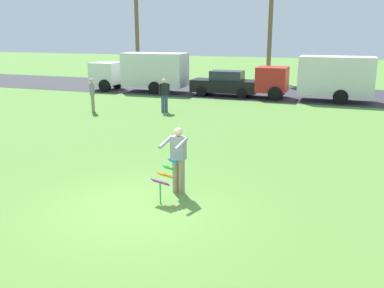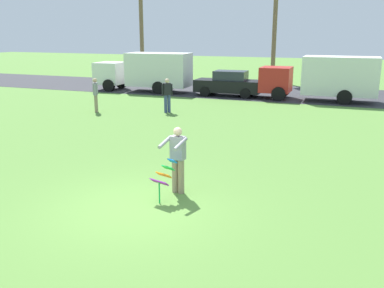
{
  "view_description": "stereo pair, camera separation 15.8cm",
  "coord_description": "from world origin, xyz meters",
  "px_view_note": "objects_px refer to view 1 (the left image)",
  "views": [
    {
      "loc": [
        4.44,
        -8.26,
        4.04
      ],
      "look_at": [
        0.58,
        2.31,
        1.05
      ],
      "focal_mm": 39.82,
      "sensor_mm": 36.0,
      "label": 1
    },
    {
      "loc": [
        4.58,
        -8.2,
        4.04
      ],
      "look_at": [
        0.58,
        2.31,
        1.05
      ],
      "focal_mm": 39.82,
      "sensor_mm": 36.0,
      "label": 2
    }
  ],
  "objects_px": {
    "person_kite_flyer": "(178,158)",
    "person_walker_near": "(164,94)",
    "parked_truck_white_box": "(144,71)",
    "person_walker_far": "(92,94)",
    "parked_truck_red_cab": "(321,77)",
    "parked_car_black": "(225,84)",
    "kite_held": "(165,176)"
  },
  "relations": [
    {
      "from": "parked_truck_white_box",
      "to": "parked_car_black",
      "type": "distance_m",
      "value": 5.79
    },
    {
      "from": "kite_held",
      "to": "parked_truck_white_box",
      "type": "bearing_deg",
      "value": 117.7
    },
    {
      "from": "parked_truck_white_box",
      "to": "parked_car_black",
      "type": "relative_size",
      "value": 1.6
    },
    {
      "from": "parked_truck_white_box",
      "to": "parked_car_black",
      "type": "bearing_deg",
      "value": 0.02
    },
    {
      "from": "kite_held",
      "to": "parked_truck_white_box",
      "type": "relative_size",
      "value": 0.15
    },
    {
      "from": "person_kite_flyer",
      "to": "parked_truck_red_cab",
      "type": "distance_m",
      "value": 16.99
    },
    {
      "from": "kite_held",
      "to": "parked_car_black",
      "type": "relative_size",
      "value": 0.24
    },
    {
      "from": "kite_held",
      "to": "parked_truck_white_box",
      "type": "xyz_separation_m",
      "value": [
        -9.16,
        17.45,
        0.75
      ]
    },
    {
      "from": "kite_held",
      "to": "parked_car_black",
      "type": "bearing_deg",
      "value": 101.04
    },
    {
      "from": "parked_truck_red_cab",
      "to": "person_walker_near",
      "type": "distance_m",
      "value": 9.82
    },
    {
      "from": "person_walker_far",
      "to": "person_kite_flyer",
      "type": "bearing_deg",
      "value": -47.21
    },
    {
      "from": "parked_truck_white_box",
      "to": "parked_truck_red_cab",
      "type": "height_order",
      "value": "same"
    },
    {
      "from": "kite_held",
      "to": "person_walker_near",
      "type": "xyz_separation_m",
      "value": [
        -4.72,
        10.78,
        0.27
      ]
    },
    {
      "from": "person_kite_flyer",
      "to": "person_walker_near",
      "type": "distance_m",
      "value": 11.23
    },
    {
      "from": "parked_truck_red_cab",
      "to": "kite_held",
      "type": "bearing_deg",
      "value": -98.04
    },
    {
      "from": "kite_held",
      "to": "parked_truck_red_cab",
      "type": "xyz_separation_m",
      "value": [
        2.47,
        17.45,
        0.75
      ]
    },
    {
      "from": "person_kite_flyer",
      "to": "person_walker_far",
      "type": "xyz_separation_m",
      "value": [
        -8.29,
        8.96,
        -0.02
      ]
    },
    {
      "from": "kite_held",
      "to": "parked_truck_red_cab",
      "type": "bearing_deg",
      "value": 81.96
    },
    {
      "from": "kite_held",
      "to": "person_walker_far",
      "type": "xyz_separation_m",
      "value": [
        -8.2,
        9.59,
        0.27
      ]
    },
    {
      "from": "parked_truck_red_cab",
      "to": "person_kite_flyer",
      "type": "bearing_deg",
      "value": -98.02
    },
    {
      "from": "kite_held",
      "to": "parked_truck_red_cab",
      "type": "relative_size",
      "value": 0.15
    },
    {
      "from": "parked_truck_red_cab",
      "to": "person_walker_near",
      "type": "xyz_separation_m",
      "value": [
        -7.19,
        -6.67,
        -0.48
      ]
    },
    {
      "from": "kite_held",
      "to": "person_walker_near",
      "type": "distance_m",
      "value": 11.77
    },
    {
      "from": "parked_truck_white_box",
      "to": "parked_truck_red_cab",
      "type": "bearing_deg",
      "value": 0.0
    },
    {
      "from": "parked_truck_white_box",
      "to": "person_walker_near",
      "type": "relative_size",
      "value": 3.91
    },
    {
      "from": "parked_truck_white_box",
      "to": "parked_truck_red_cab",
      "type": "relative_size",
      "value": 1.01
    },
    {
      "from": "parked_car_black",
      "to": "parked_truck_red_cab",
      "type": "relative_size",
      "value": 0.63
    },
    {
      "from": "person_kite_flyer",
      "to": "kite_held",
      "type": "xyz_separation_m",
      "value": [
        -0.1,
        -0.63,
        -0.29
      ]
    },
    {
      "from": "kite_held",
      "to": "person_kite_flyer",
      "type": "bearing_deg",
      "value": 81.29
    },
    {
      "from": "parked_truck_white_box",
      "to": "person_walker_far",
      "type": "relative_size",
      "value": 3.91
    },
    {
      "from": "person_kite_flyer",
      "to": "parked_truck_white_box",
      "type": "xyz_separation_m",
      "value": [
        -9.26,
        16.81,
        0.46
      ]
    },
    {
      "from": "person_walker_near",
      "to": "person_walker_far",
      "type": "relative_size",
      "value": 1.0
    }
  ]
}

